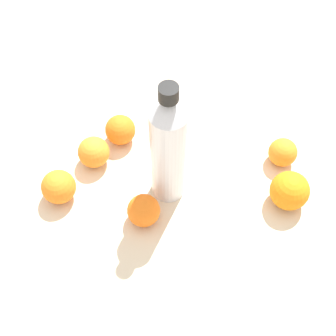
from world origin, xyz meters
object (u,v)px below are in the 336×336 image
Objects in this scene: orange_3 at (283,152)px; orange_4 at (59,187)px; orange_1 at (290,191)px; orange_0 at (144,210)px; orange_2 at (94,152)px; water_bottle at (168,149)px; orange_5 at (120,130)px.

orange_3 is 0.88× the size of orange_4.
orange_0 is at bearing -139.43° from orange_1.
orange_3 is (0.17, 0.28, -0.00)m from orange_0.
orange_2 is 0.41m from orange_3.
orange_1 is at bearing -58.40° from orange_3.
orange_0 is 0.33m from orange_3.
orange_2 is (-0.17, 0.06, 0.00)m from orange_0.
orange_4 reaches higher than orange_2.
orange_1 is at bearing -34.28° from water_bottle.
orange_4 is 1.05× the size of orange_5.
orange_3 is at bearing 23.06° from orange_5.
orange_1 is 0.10m from orange_3.
orange_0 is at bearing -152.27° from water_bottle.
orange_1 is at bearing 8.03° from orange_5.
orange_2 and orange_5 have the same top height.
orange_5 is (-0.16, 0.14, 0.00)m from orange_0.
orange_0 is at bearing -19.20° from orange_2.
orange_4 is at bearing 156.60° from water_bottle.
orange_2 is 0.96× the size of orange_4.
orange_4 is (-0.18, -0.13, -0.11)m from water_bottle.
orange_3 is (0.34, 0.22, -0.00)m from orange_2.
orange_0 is (-0.00, -0.08, -0.11)m from water_bottle.
orange_3 is at bearing 121.60° from orange_1.
orange_3 is at bearing 43.32° from orange_4.
orange_5 is (-0.16, 0.05, -0.11)m from water_bottle.
orange_2 is at bearing 86.55° from orange_4.
water_bottle is 0.25m from orange_4.
orange_0 is 0.18m from orange_2.
water_bottle is at bearing 87.94° from orange_0.
water_bottle is 0.20m from orange_5.
orange_3 is at bearing -11.26° from water_bottle.
orange_1 reaches higher than orange_3.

